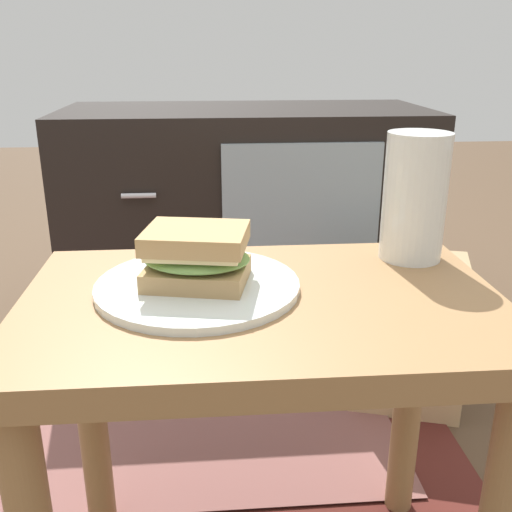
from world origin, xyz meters
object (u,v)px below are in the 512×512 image
at_px(tv_cabinet, 246,215).
at_px(beer_glass, 414,199).
at_px(sandwich_front, 197,256).
at_px(paper_bag, 407,336).
at_px(plate, 198,286).

xyz_separation_m(tv_cabinet, beer_glass, (0.17, -0.83, 0.25)).
relative_size(sandwich_front, paper_bag, 0.43).
xyz_separation_m(tv_cabinet, sandwich_front, (-0.12, -0.92, 0.21)).
bearing_deg(beer_glass, tv_cabinet, 101.60).
xyz_separation_m(plate, paper_bag, (0.42, 0.42, -0.30)).
xyz_separation_m(tv_cabinet, plate, (-0.12, -0.92, 0.17)).
xyz_separation_m(plate, beer_glass, (0.29, 0.09, 0.08)).
distance_m(beer_glass, paper_bag, 0.52).
height_order(sandwich_front, beer_glass, beer_glass).
height_order(plate, sandwich_front, sandwich_front).
relative_size(tv_cabinet, plate, 3.96).
height_order(tv_cabinet, sandwich_front, tv_cabinet).
height_order(tv_cabinet, beer_glass, beer_glass).
bearing_deg(beer_glass, plate, -162.61).
bearing_deg(sandwich_front, beer_glass, 17.39).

